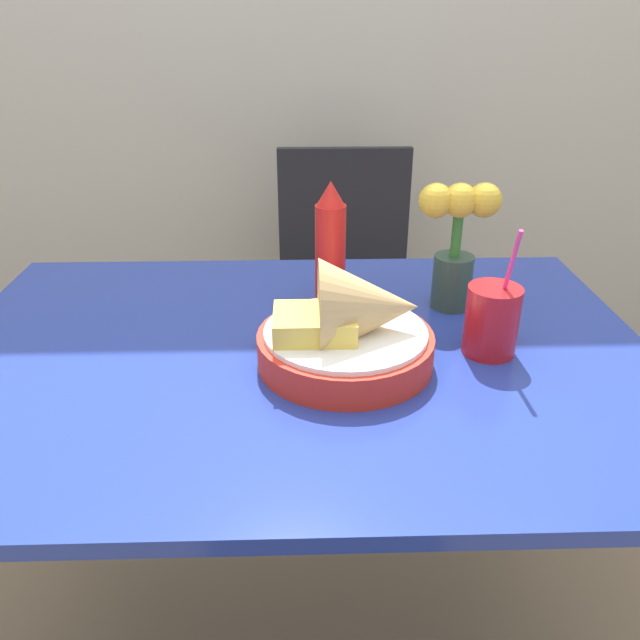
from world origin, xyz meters
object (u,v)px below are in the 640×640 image
chair_far_window (345,275)px  flower_vase (456,237)px  drink_cup (491,322)px  food_basket (353,329)px  ketchup_bottle (330,246)px

chair_far_window → flower_vase: size_ratio=3.77×
flower_vase → drink_cup: bearing=-82.1°
food_basket → flower_vase: 0.30m
ketchup_bottle → drink_cup: ketchup_bottle is taller
drink_cup → flower_vase: 0.20m
food_basket → drink_cup: drink_cup is taller
ketchup_bottle → flower_vase: same height
chair_far_window → ketchup_bottle: (-0.08, -0.69, 0.34)m
chair_far_window → ketchup_bottle: size_ratio=3.79×
ketchup_bottle → food_basket: bearing=-83.9°
chair_far_window → flower_vase: flower_vase is taller
food_basket → flower_vase: bearing=45.6°
chair_far_window → drink_cup: bearing=-79.1°
chair_far_window → drink_cup: drink_cup is taller
chair_far_window → ketchup_bottle: bearing=-96.4°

